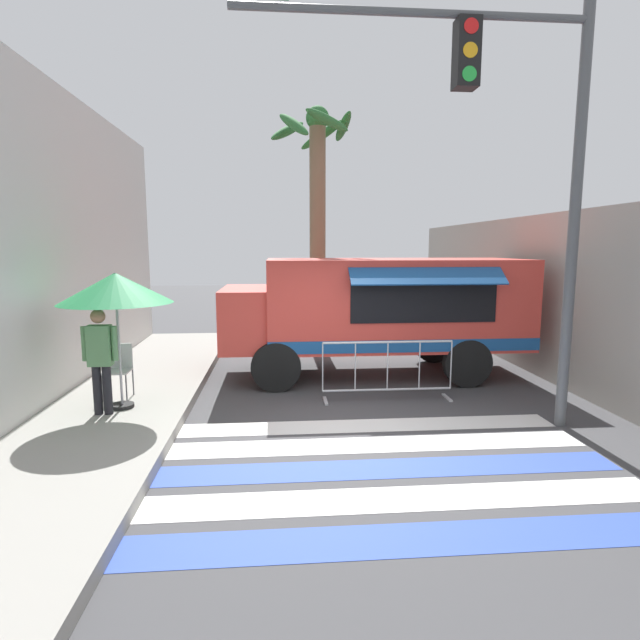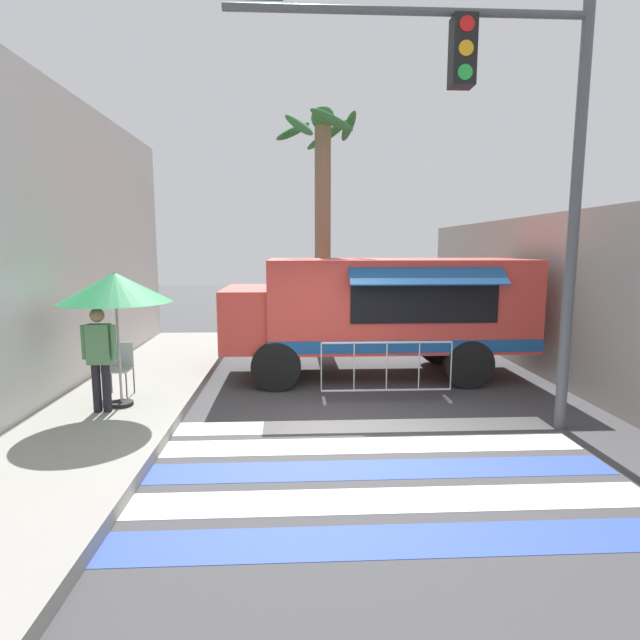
% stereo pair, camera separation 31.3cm
% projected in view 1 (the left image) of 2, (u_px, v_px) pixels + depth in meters
% --- Properties ---
extents(ground_plane, '(60.00, 60.00, 0.00)m').
position_uv_depth(ground_plane, '(349.00, 432.00, 7.43)').
color(ground_plane, '#424244').
extents(sidewalk_left, '(4.40, 16.00, 0.18)m').
position_uv_depth(sidewalk_left, '(18.00, 436.00, 7.03)').
color(sidewalk_left, '#99968E').
rests_on(sidewalk_left, ground_plane).
extents(concrete_wall_right, '(0.20, 16.00, 3.42)m').
position_uv_depth(concrete_wall_right, '(545.00, 296.00, 10.52)').
color(concrete_wall_right, '#A39E93').
rests_on(concrete_wall_right, ground_plane).
extents(crosswalk_painted, '(6.40, 3.60, 0.01)m').
position_uv_depth(crosswalk_painted, '(364.00, 469.00, 6.17)').
color(crosswalk_painted, '#334FB2').
rests_on(crosswalk_painted, ground_plane).
extents(food_truck, '(6.25, 2.81, 2.49)m').
position_uv_depth(food_truck, '(371.00, 306.00, 10.57)').
color(food_truck, '#D13D33').
rests_on(food_truck, ground_plane).
extents(traffic_signal_pole, '(5.12, 0.29, 6.20)m').
position_uv_depth(traffic_signal_pole, '(510.00, 135.00, 7.01)').
color(traffic_signal_pole, '#515456').
rests_on(traffic_signal_pole, ground_plane).
extents(patio_umbrella, '(1.73, 1.73, 2.16)m').
position_uv_depth(patio_umbrella, '(116.00, 289.00, 7.74)').
color(patio_umbrella, black).
rests_on(patio_umbrella, sidewalk_left).
extents(folding_chair, '(0.42, 0.42, 0.91)m').
position_uv_depth(folding_chair, '(119.00, 365.00, 8.52)').
color(folding_chair, '#4C4C51').
rests_on(folding_chair, sidewalk_left).
extents(vendor_person, '(0.53, 0.22, 1.63)m').
position_uv_depth(vendor_person, '(100.00, 355.00, 7.57)').
color(vendor_person, black).
rests_on(vendor_person, sidewalk_left).
extents(barricade_front, '(2.35, 0.44, 1.08)m').
position_uv_depth(barricade_front, '(387.00, 371.00, 8.91)').
color(barricade_front, '#B7BABF').
rests_on(barricade_front, ground_plane).
extents(palm_tree, '(2.18, 2.29, 6.31)m').
position_uv_depth(palm_tree, '(316.00, 197.00, 13.03)').
color(palm_tree, '#7A664C').
rests_on(palm_tree, ground_plane).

